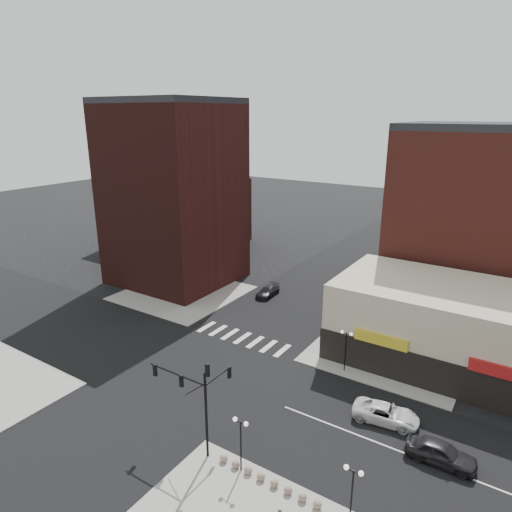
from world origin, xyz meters
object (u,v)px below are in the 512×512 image
Objects in this scene: street_lamp_se_a at (241,432)px; street_lamp_se_b at (353,482)px; street_lamp_ne at (346,341)px; traffic_signal at (198,392)px; dark_sedan_east at (441,453)px; white_suv at (386,414)px; dark_sedan_north at (268,291)px.

street_lamp_se_b is at bearing 0.00° from street_lamp_se_a.
traffic_signal is at bearing -106.75° from street_lamp_ne.
street_lamp_ne is (-7.00, 16.00, 0.00)m from street_lamp_se_b.
street_lamp_se_b is 9.46m from dark_sedan_east.
street_lamp_se_b is 11.20m from white_suv.
dark_sedan_east is (4.72, -2.36, 0.10)m from white_suv.
traffic_signal is 4.12m from street_lamp_se_a.
dark_sedan_east is (15.19, 8.30, -4.13)m from traffic_signal.
street_lamp_ne is at bearing 39.88° from white_suv.
white_suv is at bearing 62.67° from dark_sedan_east.
white_suv is (10.47, 10.66, -4.23)m from traffic_signal.
white_suv is at bearing -41.32° from dark_sedan_north.
street_lamp_se_a is 1.00× the size of street_lamp_ne.
street_lamp_se_a reaches higher than dark_sedan_east.
street_lamp_se_a reaches higher than white_suv.
street_lamp_se_b is 0.86× the size of dark_sedan_east.
street_lamp_ne is at bearing -39.86° from dark_sedan_north.
street_lamp_ne is 0.86× the size of dark_sedan_east.
dark_sedan_east is at bearing -35.84° from street_lamp_ne.
white_suv is 27.89m from dark_sedan_north.
traffic_signal is 1.87× the size of street_lamp_se_a.
dark_sedan_north is at bearing 129.47° from street_lamp_se_b.
traffic_signal is 1.60× the size of dark_sedan_east.
street_lamp_se_a is 8.00m from street_lamp_se_b.
dark_sedan_east is at bearing -124.45° from white_suv.
street_lamp_se_b is at bearing -53.50° from dark_sedan_north.
traffic_signal is 15.53m from white_suv.
street_lamp_ne is (1.00, 16.00, 0.00)m from street_lamp_se_a.
dark_sedan_north is at bearing 112.18° from traffic_signal.
white_suv is at bearing 45.51° from traffic_signal.
street_lamp_ne is at bearing 53.36° from dark_sedan_east.
dark_sedan_north is at bearing 118.33° from street_lamp_se_a.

